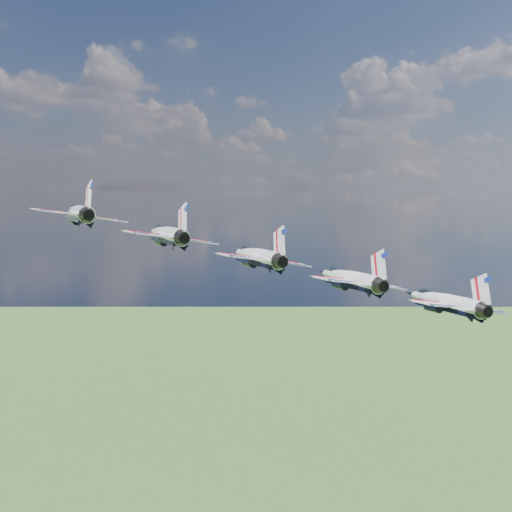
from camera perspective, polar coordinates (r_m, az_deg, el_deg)
jet_0 at (r=89.78m, az=-14.04°, el=3.36°), size 14.62×17.89×6.26m
jet_1 at (r=86.58m, az=-7.22°, el=1.74°), size 14.62×17.89×6.26m
jet_2 at (r=84.76m, az=0.00°, el=0.00°), size 14.62×17.89×6.26m
jet_3 at (r=84.41m, az=7.40°, el=-1.78°), size 14.62×17.89×6.26m
jet_4 at (r=85.55m, az=14.75°, el=-3.52°), size 14.62×17.89×6.26m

